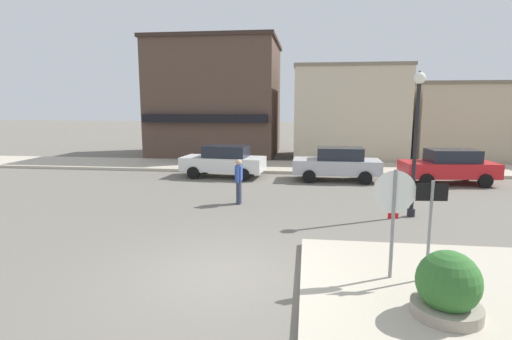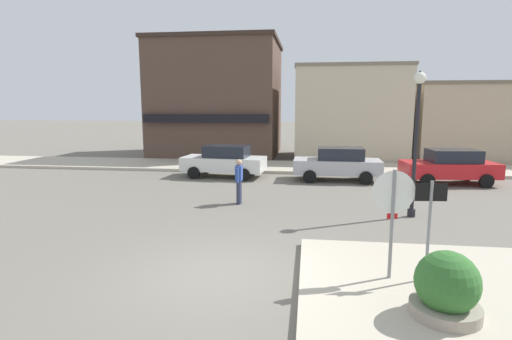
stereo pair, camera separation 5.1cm
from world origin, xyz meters
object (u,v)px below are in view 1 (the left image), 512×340
at_px(parked_car_nearest, 224,161).
at_px(parked_car_third, 449,166).
at_px(planter, 447,291).
at_px(lamp_post, 417,123).
at_px(stop_sign, 393,210).
at_px(one_way_sign, 430,220).
at_px(parked_car_second, 337,163).
at_px(pedestrian_crossing_near, 239,180).

xyz_separation_m(parked_car_nearest, parked_car_third, (10.36, -0.43, 0.00)).
bearing_deg(planter, lamp_post, 80.79).
relative_size(stop_sign, lamp_post, 0.51).
distance_m(planter, parked_car_third, 12.94).
bearing_deg(parked_car_third, lamp_post, -117.50).
xyz_separation_m(stop_sign, planter, (0.60, -1.39, -0.96)).
height_order(one_way_sign, parked_car_third, one_way_sign).
height_order(one_way_sign, parked_car_second, one_way_sign).
relative_size(parked_car_third, pedestrian_crossing_near, 2.57).
distance_m(one_way_sign, parked_car_nearest, 13.01).
relative_size(one_way_sign, parked_car_nearest, 0.51).
height_order(lamp_post, parked_car_nearest, lamp_post).
bearing_deg(parked_car_second, one_way_sign, -85.20).
bearing_deg(parked_car_third, one_way_sign, -110.04).
distance_m(stop_sign, parked_car_second, 11.14).
xyz_separation_m(parked_car_second, parked_car_third, (4.91, -0.22, 0.00)).
bearing_deg(parked_car_nearest, stop_sign, -63.29).
xyz_separation_m(lamp_post, parked_car_nearest, (-7.36, 6.20, -2.15)).
bearing_deg(lamp_post, parked_car_nearest, 139.90).
xyz_separation_m(one_way_sign, parked_car_third, (3.97, 10.90, -0.52)).
distance_m(planter, lamp_post, 7.02).
bearing_deg(parked_car_nearest, planter, -63.63).
relative_size(one_way_sign, pedestrian_crossing_near, 1.30).
height_order(one_way_sign, planter, one_way_sign).
height_order(parked_car_nearest, parked_car_third, same).
relative_size(stop_sign, pedestrian_crossing_near, 1.43).
bearing_deg(parked_car_third, stop_sign, -113.15).
bearing_deg(parked_car_nearest, lamp_post, -40.10).
bearing_deg(parked_car_nearest, pedestrian_crossing_near, -72.64).
relative_size(stop_sign, planter, 1.88).
bearing_deg(pedestrian_crossing_near, parked_car_nearest, 107.36).
distance_m(one_way_sign, parked_car_third, 11.61).
bearing_deg(parked_car_nearest, one_way_sign, -60.60).
relative_size(one_way_sign, parked_car_second, 0.52).
distance_m(parked_car_nearest, parked_car_second, 5.45).
relative_size(stop_sign, parked_car_second, 0.57).
xyz_separation_m(planter, parked_car_second, (-0.85, 12.51, 0.25)).
height_order(lamp_post, pedestrian_crossing_near, lamp_post).
xyz_separation_m(stop_sign, one_way_sign, (0.68, -0.00, -0.19)).
bearing_deg(one_way_sign, parked_car_third, 69.96).
height_order(parked_car_second, pedestrian_crossing_near, pedestrian_crossing_near).
bearing_deg(one_way_sign, planter, -93.39).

